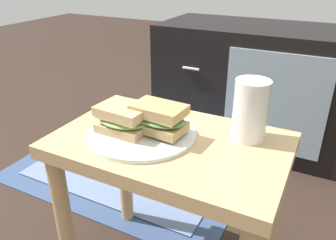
# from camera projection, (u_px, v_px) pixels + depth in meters

# --- Properties ---
(side_table) EXTENTS (0.56, 0.36, 0.46)m
(side_table) POSITION_uv_depth(u_px,v_px,m) (170.00, 170.00, 0.85)
(side_table) COLOR tan
(side_table) RESTS_ON ground
(tv_cabinet) EXTENTS (0.96, 0.46, 0.58)m
(tv_cabinet) POSITION_uv_depth(u_px,v_px,m) (258.00, 86.00, 1.64)
(tv_cabinet) COLOR black
(tv_cabinet) RESTS_ON ground
(area_rug) EXTENTS (1.00, 0.89, 0.01)m
(area_rug) POSITION_uv_depth(u_px,v_px,m) (142.00, 157.00, 1.59)
(area_rug) COLOR #384C72
(area_rug) RESTS_ON ground
(plate) EXTENTS (0.27, 0.27, 0.01)m
(plate) POSITION_uv_depth(u_px,v_px,m) (142.00, 133.00, 0.83)
(plate) COLOR silver
(plate) RESTS_ON side_table
(sandwich_front) EXTENTS (0.13, 0.10, 0.07)m
(sandwich_front) POSITION_uv_depth(u_px,v_px,m) (124.00, 118.00, 0.82)
(sandwich_front) COLOR tan
(sandwich_front) RESTS_ON plate
(sandwich_back) EXTENTS (0.14, 0.10, 0.07)m
(sandwich_back) POSITION_uv_depth(u_px,v_px,m) (159.00, 118.00, 0.80)
(sandwich_back) COLOR tan
(sandwich_back) RESTS_ON plate
(beer_glass) EXTENTS (0.08, 0.08, 0.15)m
(beer_glass) POSITION_uv_depth(u_px,v_px,m) (250.00, 112.00, 0.78)
(beer_glass) COLOR silver
(beer_glass) RESTS_ON side_table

